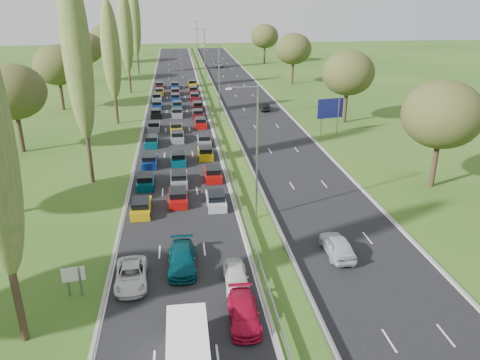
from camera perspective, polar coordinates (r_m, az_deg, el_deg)
ground at (r=77.04m, az=-2.60°, el=7.51°), size 260.00×260.00×0.00m
near_carriageway at (r=79.19m, az=-7.68°, el=7.73°), size 10.50×215.00×0.04m
far_carriageway at (r=80.30m, az=2.08°, el=8.10°), size 10.50×215.00×0.04m
central_reservation at (r=79.33m, az=-2.78°, el=8.33°), size 2.36×215.00×0.32m
lamp_columns at (r=73.85m, az=-2.54°, el=11.65°), size 0.18×140.18×12.00m
poplar_row at (r=63.65m, az=-16.78°, el=15.01°), size 2.80×127.80×22.44m
woodland_left at (r=61.47m, az=-26.84°, el=8.97°), size 8.00×166.00×11.10m
woodland_right at (r=67.33m, az=15.49°, el=11.40°), size 8.00×153.00×11.10m
traffic_queue_fill at (r=74.18m, az=-7.68°, el=7.13°), size 9.09×68.23×0.80m
near_car_2 at (r=33.86m, az=-13.13°, el=-11.24°), size 2.37×4.77×1.30m
near_car_7 at (r=34.94m, az=-7.07°, el=-9.52°), size 2.14×5.05×1.45m
near_car_11 at (r=29.64m, az=0.46°, el=-15.85°), size 2.00×4.61×1.32m
near_car_12 at (r=32.82m, az=-0.49°, el=-11.66°), size 1.68×4.05×1.37m
far_car_0 at (r=37.05m, az=11.79°, el=-7.80°), size 1.87×4.63×1.58m
far_car_1 at (r=82.60m, az=2.89°, el=8.96°), size 1.65×4.19×1.36m
far_car_2 at (r=134.79m, az=-2.69°, el=13.89°), size 2.57×5.21×1.42m
white_van_rear at (r=26.58m, az=-6.36°, el=-19.88°), size 2.20×5.60×2.25m
info_sign at (r=33.37m, az=-19.62°, el=-11.12°), size 1.50×0.27×2.10m
direction_sign at (r=68.26m, az=10.94°, el=8.38°), size 3.95×0.85×5.20m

